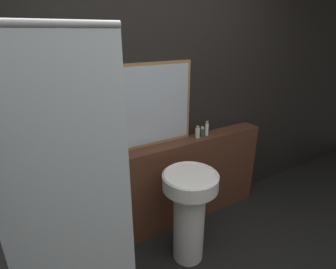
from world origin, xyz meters
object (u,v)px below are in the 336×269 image
conditioner_bottle (202,132)px  lotion_bottle (207,129)px  pedestal_sink (189,208)px  towel_stack (104,156)px  mirror (156,105)px  shampoo_bottle (198,132)px

conditioner_bottle → lotion_bottle: size_ratio=0.68×
pedestal_sink → towel_stack: 0.83m
mirror → conditioner_bottle: (0.48, -0.08, -0.32)m
pedestal_sink → conditioner_bottle: bearing=44.4°
towel_stack → shampoo_bottle: (0.94, -0.00, 0.02)m
conditioner_bottle → pedestal_sink: bearing=-135.6°
pedestal_sink → lotion_bottle: bearing=41.2°
mirror → conditioner_bottle: mirror is taller
towel_stack → shampoo_bottle: bearing=-0.0°
towel_stack → shampoo_bottle: shampoo_bottle is taller
shampoo_bottle → pedestal_sink: bearing=-131.6°
towel_stack → conditioner_bottle: bearing=0.0°
towel_stack → lotion_bottle: (1.05, -0.00, 0.03)m
mirror → towel_stack: 0.62m
pedestal_sink → mirror: mirror is taller
pedestal_sink → towel_stack: size_ratio=3.89×
pedestal_sink → conditioner_bottle: (0.45, 0.44, 0.45)m
towel_stack → mirror: bearing=8.3°
mirror → shampoo_bottle: (0.42, -0.08, -0.31)m
towel_stack → lotion_bottle: lotion_bottle is taller
towel_stack → conditioner_bottle: size_ratio=2.15×
pedestal_sink → shampoo_bottle: size_ratio=7.12×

